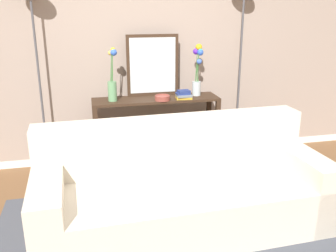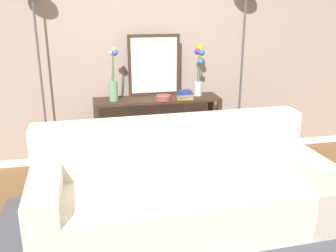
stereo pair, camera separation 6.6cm
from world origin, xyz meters
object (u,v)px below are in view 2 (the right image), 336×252
(wall_mirror, at_px, (154,65))
(vase_short_flowers, at_px, (199,71))
(console_table, at_px, (157,119))
(floor_lamp_right, at_px, (244,27))
(fruit_bowl, at_px, (163,98))
(floor_lamp_left, at_px, (36,34))
(book_stack, at_px, (185,95))
(vase_tall_flowers, at_px, (114,82))
(couch, at_px, (180,191))
(book_row_under_console, at_px, (130,163))

(wall_mirror, height_order, vase_short_flowers, wall_mirror)
(console_table, xyz_separation_m, floor_lamp_right, (1.04, 0.10, 1.01))
(wall_mirror, xyz_separation_m, fruit_bowl, (0.06, -0.26, -0.32))
(console_table, relative_size, floor_lamp_left, 0.73)
(book_stack, bearing_deg, console_table, 161.59)
(floor_lamp_right, height_order, book_stack, floor_lamp_right)
(floor_lamp_left, xyz_separation_m, vase_tall_flowers, (0.76, -0.12, -0.51))
(couch, xyz_separation_m, fruit_bowl, (0.08, 1.14, 0.54))
(couch, distance_m, book_row_under_console, 1.31)
(wall_mirror, xyz_separation_m, vase_short_flowers, (0.50, -0.11, -0.06))
(couch, relative_size, vase_tall_flowers, 4.21)
(vase_tall_flowers, xyz_separation_m, book_row_under_console, (0.14, 0.01, -0.98))
(book_stack, distance_m, book_row_under_console, 1.03)
(wall_mirror, height_order, book_row_under_console, wall_mirror)
(floor_lamp_right, bearing_deg, couch, -128.14)
(vase_tall_flowers, xyz_separation_m, book_stack, (0.77, -0.08, -0.17))
(wall_mirror, bearing_deg, floor_lamp_right, -2.65)
(console_table, distance_m, floor_lamp_right, 1.45)
(console_table, distance_m, book_stack, 0.43)
(vase_tall_flowers, xyz_separation_m, fruit_bowl, (0.53, -0.10, -0.18))
(vase_short_flowers, xyz_separation_m, book_row_under_console, (-0.83, -0.04, -1.05))
(floor_lamp_right, xyz_separation_m, wall_mirror, (-1.04, 0.05, -0.41))
(fruit_bowl, bearing_deg, floor_lamp_left, 170.59)
(vase_tall_flowers, distance_m, vase_short_flowers, 0.98)
(console_table, relative_size, book_stack, 7.73)
(floor_lamp_left, distance_m, wall_mirror, 1.29)
(floor_lamp_right, xyz_separation_m, book_row_under_console, (-1.37, -0.10, -1.52))
(console_table, relative_size, vase_tall_flowers, 2.48)
(floor_lamp_left, height_order, book_stack, floor_lamp_left)
(couch, bearing_deg, floor_lamp_right, 51.86)
(book_stack, bearing_deg, couch, -105.66)
(vase_tall_flowers, bearing_deg, couch, -70.06)
(couch, relative_size, floor_lamp_right, 1.20)
(vase_tall_flowers, bearing_deg, fruit_bowl, -10.50)
(fruit_bowl, bearing_deg, couch, -93.93)
(wall_mirror, bearing_deg, fruit_bowl, -78.10)
(wall_mirror, bearing_deg, floor_lamp_left, -177.76)
(floor_lamp_right, distance_m, book_row_under_console, 2.05)
(vase_short_flowers, xyz_separation_m, fruit_bowl, (-0.44, -0.15, -0.26))
(console_table, distance_m, fruit_bowl, 0.31)
(wall_mirror, distance_m, vase_tall_flowers, 0.52)
(couch, bearing_deg, book_stack, 74.34)
(couch, bearing_deg, vase_short_flowers, 68.03)
(console_table, relative_size, wall_mirror, 2.06)
(fruit_bowl, bearing_deg, vase_short_flowers, 18.88)
(fruit_bowl, relative_size, book_stack, 0.91)
(couch, height_order, vase_short_flowers, vase_short_flowers)
(console_table, xyz_separation_m, wall_mirror, (-0.00, 0.15, 0.60))
(couch, distance_m, floor_lamp_left, 2.19)
(couch, bearing_deg, wall_mirror, 89.05)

